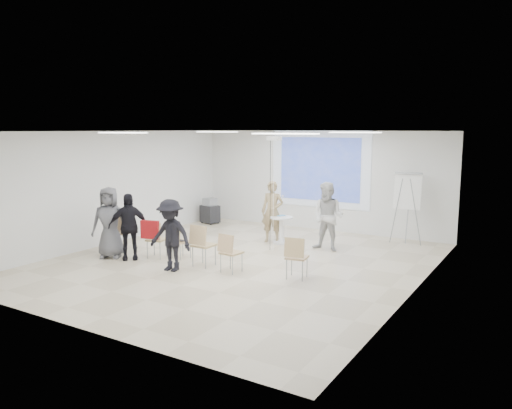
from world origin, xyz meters
The scene contains 30 objects.
floor centered at (0.00, 0.00, -0.05)m, with size 8.00×9.00×0.10m, color beige.
ceiling centered at (0.00, 0.00, 3.05)m, with size 8.00×9.00×0.10m, color white.
wall_back centered at (0.00, 4.55, 1.50)m, with size 8.00×0.10×3.00m, color silver.
wall_left centered at (-4.05, 0.00, 1.50)m, with size 0.10×9.00×3.00m, color silver.
wall_right centered at (4.05, 0.00, 1.50)m, with size 0.10×9.00×3.00m, color silver.
projection_halo centered at (0.00, 4.49, 1.85)m, with size 3.20×0.01×2.30m, color silver.
projection_image centered at (0.00, 4.47, 1.85)m, with size 2.60×0.01×1.90m, color #3750BB.
pedestal_table centered at (-0.06, 2.22, 0.42)m, with size 0.76×0.76×0.75m.
player_left centered at (-0.37, 2.25, 0.95)m, with size 0.69×0.47×1.90m, color tan.
player_right centered at (1.30, 2.15, 0.96)m, with size 0.93×0.74×1.92m, color silver.
controller_left centered at (-0.19, 2.50, 1.25)m, with size 0.04×0.11×0.04m, color white.
controller_right centered at (1.12, 2.40, 1.30)m, with size 0.04×0.11×0.04m, color white.
chair_far_left centered at (-3.00, -0.74, 0.59)m, with size 0.57×0.60×1.00m.
chair_left_mid centered at (-1.88, -0.71, 0.52)m, with size 0.51×0.54×0.89m.
chair_left_inner centered at (-1.38, -0.44, 0.47)m, with size 0.46×0.48×0.80m.
chair_center centered at (-0.49, -0.72, 0.57)m, with size 0.45×0.48×0.96m.
chair_right_inner centered at (0.31, -0.81, 0.51)m, with size 0.44×0.47×0.86m.
chair_right_far centered at (1.73, -0.48, 0.53)m, with size 0.48×0.51×0.89m.
red_jacket centered at (-1.90, -0.86, 0.72)m, with size 0.45×0.10×0.43m, color #A51418.
laptop centered at (-1.37, -0.35, 0.43)m, with size 0.29×0.21×0.02m, color black.
audience_left centered at (-2.35, -1.09, 0.90)m, with size 1.05×0.63×1.80m, color black.
audience_mid centered at (-0.87, -1.31, 0.89)m, with size 1.15×0.63×1.78m, color black.
audience_outer centered at (-2.86, -1.20, 0.95)m, with size 0.93×0.61×1.90m, color #5C5B61.
flipchart_easel centered at (2.82, 3.85, 1.42)m, with size 0.83×0.63×1.93m.
av_cart centered at (-3.45, 3.58, 0.38)m, with size 0.64×0.56×0.82m.
ceiling_projector centered at (0.10, 1.49, 2.69)m, with size 0.30×0.25×3.00m.
fluor_panel_nw centered at (-2.00, 2.00, 2.97)m, with size 1.20×0.30×0.02m, color white.
fluor_panel_ne centered at (2.00, 2.00, 2.97)m, with size 1.20×0.30×0.02m, color white.
fluor_panel_sw centered at (-2.00, -1.50, 2.97)m, with size 1.20×0.30×0.02m, color white.
fluor_panel_se centered at (2.00, -1.50, 2.97)m, with size 1.20×0.30×0.02m, color white.
Camera 1 is at (6.17, -9.34, 3.06)m, focal length 35.00 mm.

